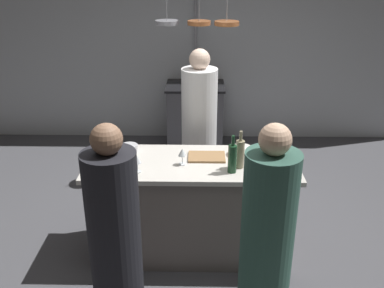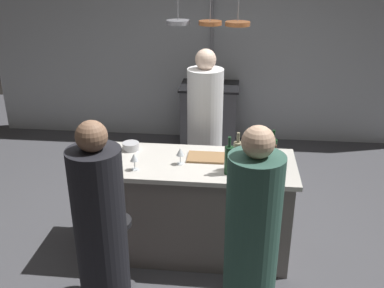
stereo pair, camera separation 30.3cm
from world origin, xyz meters
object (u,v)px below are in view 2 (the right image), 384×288
(stove_range, at_px, (209,116))
(mixing_bowl_steel, at_px, (131,146))
(pepper_mill, at_px, (273,157))
(wine_glass_near_left_guest, at_px, (118,152))
(wine_glass_by_chef, at_px, (134,158))
(wine_bottle_green, at_px, (229,160))
(wine_bottle_red, at_px, (272,150))
(bar_stool_left, at_px, (117,253))
(wine_bottle_white, at_px, (237,155))
(wine_glass_near_right_guest, at_px, (180,153))
(wine_bottle_dark, at_px, (267,162))
(guest_right, at_px, (251,253))
(guest_left, at_px, (102,243))
(mixing_bowl_ceramic, at_px, (242,153))
(cutting_board, at_px, (206,157))
(bar_stool_right, at_px, (256,263))
(chef, at_px, (205,137))

(stove_range, distance_m, mixing_bowl_steel, 2.37)
(pepper_mill, distance_m, wine_glass_near_left_guest, 1.29)
(pepper_mill, distance_m, wine_glass_by_chef, 1.13)
(wine_bottle_green, relative_size, wine_glass_near_left_guest, 2.18)
(wine_bottle_red, bearing_deg, wine_glass_by_chef, -166.54)
(bar_stool_left, relative_size, wine_bottle_white, 2.11)
(wine_bottle_green, bearing_deg, wine_glass_near_right_guest, 162.15)
(wine_bottle_dark, relative_size, mixing_bowl_steel, 2.13)
(wine_glass_near_left_guest, bearing_deg, wine_bottle_red, 7.74)
(wine_bottle_white, bearing_deg, wine_glass_near_right_guest, 174.47)
(wine_bottle_white, bearing_deg, guest_right, -83.38)
(bar_stool_left, height_order, guest_left, guest_left)
(guest_left, relative_size, wine_glass_near_left_guest, 11.12)
(mixing_bowl_ceramic, bearing_deg, guest_left, -128.32)
(bar_stool_left, xyz_separation_m, wine_glass_near_left_guest, (-0.09, 0.52, 0.63))
(bar_stool_left, bearing_deg, cutting_board, 47.72)
(wine_bottle_white, distance_m, wine_glass_near_left_guest, 1.00)
(wine_glass_near_left_guest, height_order, mixing_bowl_steel, wine_glass_near_left_guest)
(stove_range, xyz_separation_m, bar_stool_left, (-0.51, -3.07, -0.07))
(pepper_mill, relative_size, mixing_bowl_ceramic, 1.03)
(wine_bottle_dark, bearing_deg, wine_glass_near_left_guest, 175.08)
(bar_stool_left, distance_m, mixing_bowl_ceramic, 1.34)
(cutting_board, distance_m, mixing_bowl_ceramic, 0.32)
(bar_stool_right, relative_size, wine_bottle_green, 2.14)
(bar_stool_right, height_order, mixing_bowl_ceramic, mixing_bowl_ceramic)
(chef, relative_size, guest_left, 1.05)
(bar_stool_left, relative_size, wine_bottle_green, 2.14)
(bar_stool_left, relative_size, wine_bottle_dark, 2.12)
(stove_range, height_order, wine_bottle_green, wine_bottle_green)
(guest_right, xyz_separation_m, cutting_board, (-0.38, 1.09, 0.15))
(wine_bottle_dark, distance_m, wine_glass_by_chef, 1.06)
(chef, relative_size, wine_bottle_green, 5.36)
(guest_left, distance_m, mixing_bowl_steel, 1.22)
(chef, relative_size, bar_stool_left, 2.50)
(wine_bottle_green, bearing_deg, bar_stool_right, -61.35)
(cutting_board, height_order, wine_glass_near_right_guest, wine_glass_near_right_guest)
(mixing_bowl_steel, bearing_deg, wine_glass_near_left_guest, -96.98)
(wine_bottle_red, distance_m, wine_glass_near_right_guest, 0.78)
(wine_glass_near_left_guest, xyz_separation_m, mixing_bowl_steel, (0.04, 0.30, -0.07))
(wine_bottle_dark, relative_size, wine_glass_near_left_guest, 2.20)
(guest_left, bearing_deg, wine_glass_near_right_guest, 67.11)
(guest_left, xyz_separation_m, wine_bottle_dark, (1.11, 0.80, 0.27))
(bar_stool_left, bearing_deg, wine_glass_near_left_guest, 99.74)
(wine_bottle_green, bearing_deg, guest_right, -78.14)
(guest_right, height_order, pepper_mill, guest_right)
(wine_bottle_dark, relative_size, mixing_bowl_ceramic, 1.57)
(chef, relative_size, wine_bottle_white, 5.28)
(wine_glass_near_right_guest, bearing_deg, wine_bottle_white, -5.53)
(bar_stool_right, xyz_separation_m, wine_bottle_white, (-0.17, 0.52, 0.65))
(stove_range, distance_m, cutting_board, 2.42)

